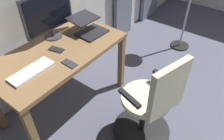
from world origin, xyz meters
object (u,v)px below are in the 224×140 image
cell_phone_by_monitor (69,64)px  office_chair (151,106)px  cell_phone_face_up (56,50)px  computer_monitor (49,13)px  laptop (89,27)px  computer_keyboard (32,71)px  desk (60,59)px

cell_phone_by_monitor → office_chair: bearing=110.7°
office_chair → cell_phone_face_up: (0.17, -0.95, 0.29)m
computer_monitor → laptop: (-0.29, 0.23, -0.20)m
computer_monitor → cell_phone_face_up: 0.36m
laptop → office_chair: bearing=76.5°
computer_monitor → office_chair: bearing=91.1°
office_chair → laptop: size_ratio=2.69×
computer_keyboard → desk: bearing=-168.8°
desk → computer_keyboard: bearing=11.2°
office_chair → cell_phone_by_monitor: size_ratio=6.85×
computer_monitor → cell_phone_by_monitor: size_ratio=3.89×
office_chair → laptop: bearing=89.5°
cell_phone_face_up → computer_keyboard: bearing=0.2°
desk → computer_monitor: size_ratio=2.36×
laptop → cell_phone_by_monitor: 0.56m
desk → cell_phone_by_monitor: (0.08, 0.24, 0.11)m
desk → laptop: laptop is taller
office_chair → cell_phone_face_up: size_ratio=6.85×
cell_phone_face_up → office_chair: bearing=86.4°
computer_monitor → computer_keyboard: bearing=31.1°
computer_keyboard → laptop: laptop is taller
computer_keyboard → cell_phone_by_monitor: size_ratio=2.65×
laptop → cell_phone_face_up: size_ratio=2.54×
laptop → cell_phone_by_monitor: (0.51, 0.23, -0.05)m
office_chair → cell_phone_by_monitor: (0.25, -0.70, 0.29)m
cell_phone_by_monitor → desk: bearing=-107.9°
computer_keyboard → cell_phone_by_monitor: 0.31m
desk → computer_keyboard: computer_keyboard is taller
cell_phone_by_monitor → computer_keyboard: bearing=-30.8°
office_chair → computer_monitor: computer_monitor is taller
computer_keyboard → laptop: size_ratio=1.04×
laptop → cell_phone_face_up: 0.44m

